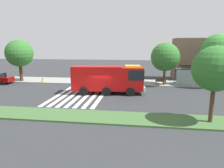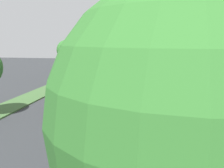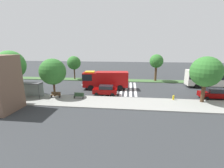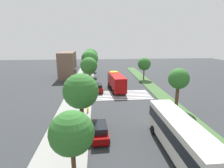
% 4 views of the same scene
% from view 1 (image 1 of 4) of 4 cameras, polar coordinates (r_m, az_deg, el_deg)
% --- Properties ---
extents(ground_plane, '(120.00, 120.00, 0.00)m').
position_cam_1_polar(ground_plane, '(24.25, -3.06, -3.26)').
color(ground_plane, '#2D3033').
extents(sidewalk, '(60.00, 5.24, 0.14)m').
position_cam_1_polar(sidewalk, '(32.67, -0.19, 0.67)').
color(sidewalk, gray).
rests_on(sidewalk, ground_plane).
extents(median_strip, '(60.00, 3.00, 0.14)m').
position_cam_1_polar(median_strip, '(17.15, -7.91, -9.35)').
color(median_strip, '#3D6033').
rests_on(median_strip, ground_plane).
extents(crosswalk, '(5.85, 11.03, 0.01)m').
position_cam_1_polar(crosswalk, '(24.87, -9.01, -3.00)').
color(crosswalk, silver).
rests_on(crosswalk, ground_plane).
extents(fire_truck, '(9.30, 3.38, 3.64)m').
position_cam_1_polar(fire_truck, '(24.60, -0.58, 1.79)').
color(fire_truck, '#A50C0C').
rests_on(fire_truck, ground_plane).
extents(parked_car_mid, '(4.27, 2.12, 1.71)m').
position_cam_1_polar(parked_car_mid, '(28.79, -1.13, 0.87)').
color(parked_car_mid, '#720505').
rests_on(parked_car_mid, ground_plane).
extents(bus_stop_shelter, '(3.50, 1.40, 2.46)m').
position_cam_1_polar(bus_stop_shelter, '(31.87, 21.41, 2.93)').
color(bus_stop_shelter, '#4C4C51').
rests_on(bus_stop_shelter, sidewalk).
extents(bench_near_shelter, '(1.60, 0.50, 0.90)m').
position_cam_1_polar(bench_near_shelter, '(31.36, 14.13, 0.85)').
color(bench_near_shelter, '#4C3823').
rests_on(bench_near_shelter, sidewalk).
extents(bench_west_of_shelter, '(1.60, 0.50, 0.90)m').
position_cam_1_polar(bench_west_of_shelter, '(31.17, 6.83, 1.05)').
color(bench_west_of_shelter, '#2D472D').
rests_on(bench_west_of_shelter, sidewalk).
extents(storefront_building, '(8.41, 5.01, 7.31)m').
position_cam_1_polar(storefront_building, '(38.04, 23.81, 6.66)').
color(storefront_building, brown).
rests_on(storefront_building, ground_plane).
extents(sidewalk_tree_west, '(4.45, 4.45, 6.87)m').
position_cam_1_polar(sidewalk_tree_west, '(36.06, -25.57, 8.08)').
color(sidewalk_tree_west, '#47301E').
rests_on(sidewalk_tree_west, sidewalk).
extents(sidewalk_tree_center, '(4.29, 4.29, 6.37)m').
position_cam_1_polar(sidewalk_tree_center, '(30.48, 15.34, 7.64)').
color(sidewalk_tree_center, '#47301E').
rests_on(sidewalk_tree_center, sidewalk).
extents(sidewalk_tree_east, '(4.88, 4.88, 7.63)m').
position_cam_1_polar(sidewalk_tree_east, '(32.25, 28.76, 8.54)').
color(sidewalk_tree_east, '#513823').
rests_on(sidewalk_tree_east, sidewalk).
extents(median_tree_west, '(3.45, 3.45, 5.95)m').
position_cam_1_polar(median_tree_west, '(16.55, 28.11, 3.94)').
color(median_tree_west, '#47301E').
rests_on(median_tree_west, median_strip).
extents(fire_hydrant, '(0.28, 0.28, 0.70)m').
position_cam_1_polar(fire_hydrant, '(33.99, -19.66, 1.14)').
color(fire_hydrant, gold).
rests_on(fire_hydrant, sidewalk).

